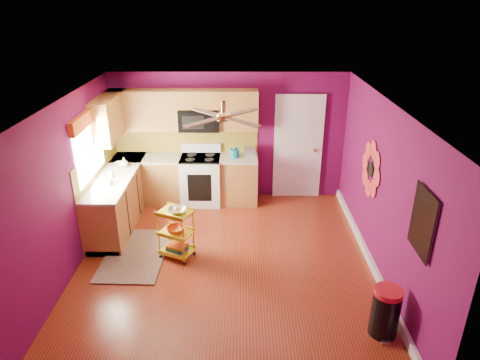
{
  "coord_description": "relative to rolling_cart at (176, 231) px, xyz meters",
  "views": [
    {
      "loc": [
        0.26,
        -5.48,
        3.84
      ],
      "look_at": [
        0.22,
        0.4,
        1.25
      ],
      "focal_mm": 32.0,
      "sensor_mm": 36.0,
      "label": 1
    }
  ],
  "objects": [
    {
      "name": "ground",
      "position": [
        0.76,
        -0.23,
        -0.46
      ],
      "size": [
        5.0,
        5.0,
        0.0
      ],
      "primitive_type": "plane",
      "color": "maroon",
      "rests_on": "ground"
    },
    {
      "name": "room_envelope",
      "position": [
        0.79,
        -0.23,
        1.17
      ],
      "size": [
        4.54,
        5.04,
        2.52
      ],
      "color": "#5F0A46",
      "rests_on": "ground"
    },
    {
      "name": "lower_cabinets",
      "position": [
        -0.59,
        1.59,
        -0.02
      ],
      "size": [
        2.81,
        2.31,
        0.94
      ],
      "color": "#925D27",
      "rests_on": "ground"
    },
    {
      "name": "electric_range",
      "position": [
        0.21,
        1.95,
        0.02
      ],
      "size": [
        0.76,
        0.66,
        1.13
      ],
      "color": "white",
      "rests_on": "ground"
    },
    {
      "name": "upper_cabinetry",
      "position": [
        -0.48,
        1.95,
        1.34
      ],
      "size": [
        2.8,
        2.3,
        1.26
      ],
      "color": "#925D27",
      "rests_on": "ground"
    },
    {
      "name": "left_window",
      "position": [
        -1.46,
        0.82,
        1.28
      ],
      "size": [
        0.08,
        1.35,
        1.08
      ],
      "color": "white",
      "rests_on": "ground"
    },
    {
      "name": "panel_door",
      "position": [
        2.11,
        2.24,
        0.57
      ],
      "size": [
        0.95,
        0.11,
        2.15
      ],
      "color": "white",
      "rests_on": "ground"
    },
    {
      "name": "right_wall_art",
      "position": [
        2.99,
        -0.56,
        0.99
      ],
      "size": [
        0.04,
        2.74,
        1.04
      ],
      "color": "black",
      "rests_on": "ground"
    },
    {
      "name": "ceiling_fan",
      "position": [
        0.76,
        -0.03,
        1.83
      ],
      "size": [
        1.01,
        1.01,
        0.26
      ],
      "color": "#BF8C3F",
      "rests_on": "ground"
    },
    {
      "name": "shag_rug",
      "position": [
        -0.68,
        0.03,
        -0.45
      ],
      "size": [
        0.98,
        1.55,
        0.02
      ],
      "primitive_type": "cube",
      "rotation": [
        0.0,
        0.0,
        -0.03
      ],
      "color": "black",
      "rests_on": "ground"
    },
    {
      "name": "rolling_cart",
      "position": [
        0.0,
        0.0,
        0.0
      ],
      "size": [
        0.6,
        0.53,
        0.89
      ],
      "color": "yellow",
      "rests_on": "ground"
    },
    {
      "name": "trash_can",
      "position": [
        2.74,
        -1.64,
        -0.13
      ],
      "size": [
        0.36,
        0.38,
        0.65
      ],
      "color": "black",
      "rests_on": "ground"
    },
    {
      "name": "teal_kettle",
      "position": [
        0.87,
        1.96,
        0.57
      ],
      "size": [
        0.18,
        0.18,
        0.21
      ],
      "color": "#12748A",
      "rests_on": "lower_cabinets"
    },
    {
      "name": "toaster",
      "position": [
        1.16,
        2.06,
        0.57
      ],
      "size": [
        0.22,
        0.15,
        0.18
      ],
      "primitive_type": "cube",
      "color": "beige",
      "rests_on": "lower_cabinets"
    },
    {
      "name": "soap_bottle_a",
      "position": [
        -1.23,
        0.97,
        0.57
      ],
      "size": [
        0.08,
        0.08,
        0.18
      ],
      "primitive_type": "imported",
      "color": "#EA3F72",
      "rests_on": "lower_cabinets"
    },
    {
      "name": "soap_bottle_b",
      "position": [
        -1.12,
        1.46,
        0.57
      ],
      "size": [
        0.14,
        0.14,
        0.18
      ],
      "primitive_type": "imported",
      "color": "white",
      "rests_on": "lower_cabinets"
    },
    {
      "name": "counter_dish",
      "position": [
        -1.19,
        1.49,
        0.51
      ],
      "size": [
        0.25,
        0.25,
        0.06
      ],
      "primitive_type": "imported",
      "color": "white",
      "rests_on": "lower_cabinets"
    },
    {
      "name": "counter_cup",
      "position": [
        -1.17,
        0.69,
        0.53
      ],
      "size": [
        0.13,
        0.13,
        0.1
      ],
      "primitive_type": "imported",
      "color": "white",
      "rests_on": "lower_cabinets"
    }
  ]
}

